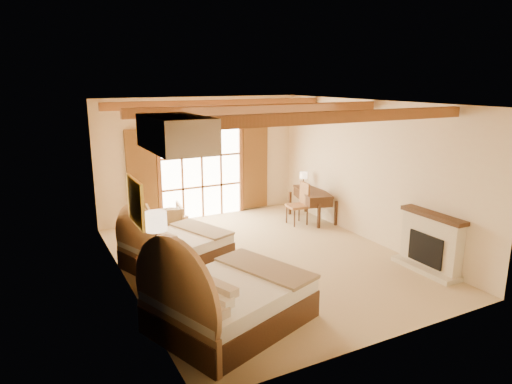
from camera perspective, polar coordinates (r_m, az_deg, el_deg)
floor at (r=9.60m, az=0.88°, el=-8.34°), size 7.00×7.00×0.00m
wall_back at (r=12.25m, az=-6.93°, el=4.25°), size 5.50×0.00×5.50m
wall_left at (r=8.21m, az=-16.23°, el=-1.02°), size 0.00×7.00×7.00m
wall_right at (r=10.68m, az=14.02°, el=2.50°), size 0.00×7.00×7.00m
ceiling at (r=8.90m, az=0.95°, el=11.10°), size 7.00×7.00×0.00m
ceiling_beams at (r=8.90m, az=0.95°, el=10.33°), size 5.39×4.60×0.18m
french_doors at (r=12.26m, az=-6.78°, el=2.59°), size 3.95×0.08×2.60m
fireplace at (r=9.50m, az=20.93°, el=-6.25°), size 0.46×1.40×1.16m
painting at (r=7.47m, az=-14.78°, el=-1.19°), size 0.06×0.95×0.75m
canopy_valance at (r=6.13m, az=-10.01°, el=7.27°), size 0.70×1.40×0.45m
bed_near at (r=7.01m, az=-4.30°, el=-13.25°), size 2.75×2.32×1.46m
bed_far at (r=9.34m, az=-10.62°, el=-6.78°), size 2.35×1.99×1.24m
nightstand at (r=8.33m, az=-12.93°, el=-10.16°), size 0.56×0.56×0.58m
floor_lamp at (r=7.27m, az=-12.39°, el=-4.36°), size 0.35×0.35×1.64m
armchair at (r=11.13m, az=-11.35°, el=-3.42°), size 0.90×0.92×0.74m
ottoman at (r=11.45m, az=-10.18°, el=-3.86°), size 0.66×0.66×0.37m
desk at (r=12.16m, az=7.03°, el=-1.50°), size 1.02×1.60×0.80m
desk_chair at (r=11.78m, az=5.25°, el=-2.41°), size 0.53×0.53×1.08m
desk_lamp at (r=12.35m, az=5.96°, el=2.03°), size 0.20×0.20×0.41m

